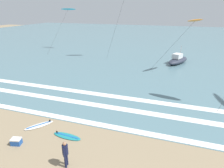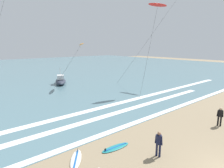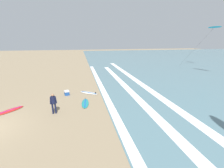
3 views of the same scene
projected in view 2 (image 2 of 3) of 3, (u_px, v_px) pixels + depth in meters
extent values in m
cube|color=slate|center=(6.00, 71.00, 49.49)|extent=(140.00, 90.00, 0.01)
cube|color=white|center=(124.00, 127.00, 15.84)|extent=(44.04, 0.60, 0.01)
cube|color=white|center=(87.00, 122.00, 16.88)|extent=(37.21, 0.77, 0.01)
cube|color=white|center=(99.00, 108.00, 20.46)|extent=(53.33, 0.83, 0.01)
cylinder|color=black|center=(218.00, 121.00, 15.99)|extent=(0.13, 0.13, 0.82)
cylinder|color=black|center=(221.00, 121.00, 15.91)|extent=(0.13, 0.13, 0.82)
cylinder|color=black|center=(220.00, 113.00, 15.81)|extent=(0.32, 0.32, 0.58)
cylinder|color=black|center=(218.00, 113.00, 15.89)|extent=(0.14, 0.16, 0.56)
cylinder|color=black|center=(223.00, 114.00, 15.74)|extent=(0.14, 0.16, 0.56)
sphere|color=#DBB28E|center=(221.00, 109.00, 15.73)|extent=(0.21, 0.21, 0.21)
cylinder|color=#141938|center=(157.00, 150.00, 11.62)|extent=(0.13, 0.13, 0.82)
cylinder|color=#141938|center=(160.00, 151.00, 11.50)|extent=(0.13, 0.13, 0.82)
cylinder|color=#141938|center=(159.00, 139.00, 11.42)|extent=(0.32, 0.32, 0.58)
cylinder|color=#141938|center=(156.00, 139.00, 11.54)|extent=(0.11, 0.15, 0.56)
cylinder|color=#141938|center=(162.00, 141.00, 11.31)|extent=(0.11, 0.15, 0.56)
sphere|color=#9E7051|center=(159.00, 133.00, 11.34)|extent=(0.21, 0.21, 0.21)
ellipsoid|color=teal|center=(116.00, 147.00, 12.55)|extent=(2.13, 0.73, 0.09)
cube|color=#1959B2|center=(116.00, 147.00, 12.54)|extent=(1.79, 0.21, 0.01)
cube|color=black|center=(105.00, 150.00, 12.05)|extent=(0.12, 0.02, 0.16)
ellipsoid|color=silver|center=(76.00, 159.00, 11.26)|extent=(1.74, 2.04, 0.09)
cube|color=#1959B2|center=(76.00, 159.00, 11.25)|extent=(1.15, 1.49, 0.01)
cube|color=black|center=(78.00, 150.00, 12.03)|extent=(0.08, 0.11, 0.16)
ellipsoid|color=red|center=(158.00, 5.00, 25.52)|extent=(3.29, 1.36, 0.43)
cylinder|color=#333333|center=(149.00, 50.00, 24.89)|extent=(4.40, 1.19, 11.88)
cylinder|color=#333333|center=(149.00, 39.00, 32.36)|extent=(7.43, 7.66, 15.44)
ellipsoid|color=orange|center=(81.00, 44.00, 29.28)|extent=(2.39, 3.11, 0.43)
cylinder|color=#333333|center=(67.00, 67.00, 28.50)|extent=(5.01, 0.32, 6.75)
ellipsoid|color=#2D3342|center=(61.00, 81.00, 33.33)|extent=(3.69, 5.44, 0.90)
cube|color=silver|center=(60.00, 77.00, 32.79)|extent=(1.62, 1.82, 0.70)
cylinder|color=#B2B2B2|center=(60.00, 73.00, 33.62)|extent=(0.08, 0.08, 1.80)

